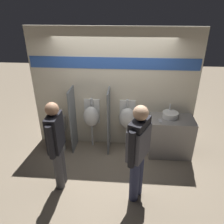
{
  "coord_description": "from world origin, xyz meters",
  "views": [
    {
      "loc": [
        0.31,
        -3.89,
        3.12
      ],
      "look_at": [
        0.0,
        0.17,
        1.05
      ],
      "focal_mm": 35.0,
      "sensor_mm": 36.0,
      "label": 1
    }
  ],
  "objects_px": {
    "urinal_near_counter": "(92,116)",
    "person_in_vest": "(138,148)",
    "urinal_far": "(127,118)",
    "sink_basin": "(170,115)",
    "cell_phone": "(160,121)",
    "person_with_lanyard": "(57,143)",
    "toilet": "(57,138)"
  },
  "relations": [
    {
      "from": "urinal_near_counter",
      "to": "urinal_far",
      "type": "xyz_separation_m",
      "value": [
        0.81,
        0.0,
        0.0
      ]
    },
    {
      "from": "cell_phone",
      "to": "person_with_lanyard",
      "type": "bearing_deg",
      "value": -151.46
    },
    {
      "from": "urinal_near_counter",
      "to": "person_in_vest",
      "type": "height_order",
      "value": "person_in_vest"
    },
    {
      "from": "urinal_far",
      "to": "urinal_near_counter",
      "type": "bearing_deg",
      "value": 180.0
    },
    {
      "from": "cell_phone",
      "to": "urinal_near_counter",
      "type": "xyz_separation_m",
      "value": [
        -1.5,
        0.28,
        -0.11
      ]
    },
    {
      "from": "urinal_near_counter",
      "to": "sink_basin",
      "type": "bearing_deg",
      "value": -3.56
    },
    {
      "from": "urinal_far",
      "to": "person_in_vest",
      "type": "xyz_separation_m",
      "value": [
        0.19,
        -1.48,
        0.25
      ]
    },
    {
      "from": "urinal_near_counter",
      "to": "toilet",
      "type": "xyz_separation_m",
      "value": [
        -0.81,
        -0.19,
        -0.5
      ]
    },
    {
      "from": "cell_phone",
      "to": "person_with_lanyard",
      "type": "height_order",
      "value": "person_with_lanyard"
    },
    {
      "from": "person_with_lanyard",
      "to": "urinal_far",
      "type": "bearing_deg",
      "value": -42.31
    },
    {
      "from": "sink_basin",
      "to": "person_in_vest",
      "type": "distance_m",
      "value": 1.55
    },
    {
      "from": "cell_phone",
      "to": "urinal_far",
      "type": "relative_size",
      "value": 0.12
    },
    {
      "from": "person_with_lanyard",
      "to": "urinal_near_counter",
      "type": "bearing_deg",
      "value": -16.38
    },
    {
      "from": "sink_basin",
      "to": "urinal_near_counter",
      "type": "xyz_separation_m",
      "value": [
        -1.73,
        0.11,
        -0.17
      ]
    },
    {
      "from": "sink_basin",
      "to": "urinal_near_counter",
      "type": "relative_size",
      "value": 0.28
    },
    {
      "from": "sink_basin",
      "to": "toilet",
      "type": "distance_m",
      "value": 2.63
    },
    {
      "from": "urinal_far",
      "to": "person_with_lanyard",
      "type": "bearing_deg",
      "value": -132.43
    },
    {
      "from": "cell_phone",
      "to": "urinal_near_counter",
      "type": "height_order",
      "value": "urinal_near_counter"
    },
    {
      "from": "urinal_near_counter",
      "to": "urinal_far",
      "type": "distance_m",
      "value": 0.81
    },
    {
      "from": "urinal_near_counter",
      "to": "person_with_lanyard",
      "type": "bearing_deg",
      "value": -106.51
    },
    {
      "from": "urinal_near_counter",
      "to": "toilet",
      "type": "distance_m",
      "value": 0.97
    },
    {
      "from": "cell_phone",
      "to": "toilet",
      "type": "xyz_separation_m",
      "value": [
        -2.31,
        0.09,
        -0.61
      ]
    },
    {
      "from": "sink_basin",
      "to": "person_with_lanyard",
      "type": "relative_size",
      "value": 0.2
    },
    {
      "from": "urinal_far",
      "to": "person_in_vest",
      "type": "bearing_deg",
      "value": -82.54
    },
    {
      "from": "toilet",
      "to": "person_with_lanyard",
      "type": "relative_size",
      "value": 0.51
    },
    {
      "from": "toilet",
      "to": "person_with_lanyard",
      "type": "xyz_separation_m",
      "value": [
        0.42,
        -1.12,
        0.66
      ]
    },
    {
      "from": "person_in_vest",
      "to": "toilet",
      "type": "bearing_deg",
      "value": 80.35
    },
    {
      "from": "urinal_near_counter",
      "to": "urinal_far",
      "type": "bearing_deg",
      "value": 0.0
    },
    {
      "from": "sink_basin",
      "to": "person_in_vest",
      "type": "relative_size",
      "value": 0.19
    },
    {
      "from": "urinal_near_counter",
      "to": "person_with_lanyard",
      "type": "distance_m",
      "value": 1.38
    },
    {
      "from": "urinal_far",
      "to": "person_with_lanyard",
      "type": "xyz_separation_m",
      "value": [
        -1.2,
        -1.31,
        0.16
      ]
    },
    {
      "from": "urinal_near_counter",
      "to": "person_with_lanyard",
      "type": "xyz_separation_m",
      "value": [
        -0.39,
        -1.31,
        0.16
      ]
    }
  ]
}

